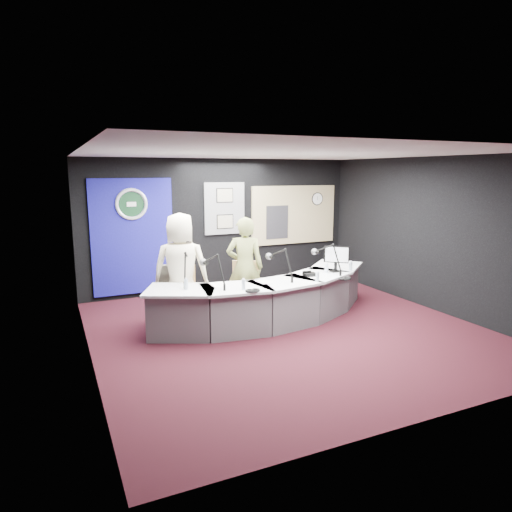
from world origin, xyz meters
name	(u,v)px	position (x,y,z in m)	size (l,w,h in m)	color
ground	(288,330)	(0.00, 0.00, 0.00)	(6.00, 6.00, 0.00)	black
ceiling	(290,153)	(0.00, 0.00, 2.80)	(6.00, 6.00, 0.02)	silver
wall_back	(222,225)	(0.00, 3.00, 1.40)	(6.00, 0.02, 2.80)	black
wall_front	(436,289)	(0.00, -3.00, 1.40)	(6.00, 0.02, 2.80)	black
wall_left	(85,260)	(-3.00, 0.00, 1.40)	(0.02, 6.00, 2.80)	black
wall_right	(433,234)	(3.00, 0.00, 1.40)	(0.02, 6.00, 2.80)	black
broadcast_desk	(270,299)	(-0.05, 0.55, 0.38)	(4.50, 1.90, 0.75)	silver
backdrop_panel	(133,237)	(-1.90, 2.97, 1.25)	(1.60, 0.05, 2.30)	navy
agency_seal	(131,204)	(-1.90, 2.93, 1.90)	(0.63, 0.63, 0.07)	silver
seal_center	(131,204)	(-1.90, 2.94, 1.90)	(0.48, 0.48, 0.01)	black
pinboard	(225,208)	(0.05, 2.97, 1.75)	(0.90, 0.04, 1.10)	slate
framed_photo_upper	(225,195)	(0.05, 2.94, 2.03)	(0.34, 0.02, 0.27)	gray
framed_photo_lower	(225,222)	(0.05, 2.94, 1.47)	(0.34, 0.02, 0.27)	gray
booth_window_frame	(294,215)	(1.75, 2.97, 1.55)	(2.12, 0.06, 1.32)	tan
booth_glow	(294,215)	(1.75, 2.96, 1.55)	(2.00, 0.02, 1.20)	beige
equipment_rack	(277,222)	(1.30, 2.94, 1.40)	(0.55, 0.02, 0.75)	black
wall_clock	(317,199)	(2.35, 2.94, 1.90)	(0.28, 0.28, 0.01)	white
armchair_left	(182,297)	(-1.46, 1.04, 0.46)	(0.52, 0.52, 0.92)	tan
armchair_right	(245,287)	(-0.34, 0.97, 0.52)	(0.58, 0.58, 1.04)	tan
draped_jacket	(173,285)	(-1.54, 1.29, 0.62)	(0.50, 0.10, 0.70)	#676557
person_man	(181,269)	(-1.46, 1.04, 0.94)	(0.91, 0.60, 1.87)	#F9ECC7
person_woman	(245,267)	(-0.34, 0.97, 0.88)	(0.64, 0.42, 1.76)	olive
computer_monitor	(336,254)	(1.24, 0.50, 1.07)	(0.46, 0.03, 0.31)	black
desk_phone	(310,274)	(0.65, 0.42, 0.78)	(0.21, 0.17, 0.05)	black
headphones_near	(345,278)	(1.04, -0.06, 0.77)	(0.20, 0.20, 0.03)	black
headphones_far	(253,290)	(-0.68, -0.13, 0.77)	(0.20, 0.20, 0.03)	black
paper_stack	(218,285)	(-1.00, 0.48, 0.75)	(0.23, 0.33, 0.00)	white
notepad	(264,281)	(-0.25, 0.37, 0.75)	(0.22, 0.31, 0.00)	white
boom_mic_a	(187,265)	(-1.44, 0.77, 1.05)	(0.35, 0.69, 0.60)	black
boom_mic_b	(213,268)	(-1.11, 0.40, 1.05)	(0.26, 0.73, 0.60)	black
boom_mic_c	(280,261)	(0.07, 0.42, 1.05)	(0.24, 0.73, 0.60)	black
boom_mic_d	(327,256)	(1.05, 0.50, 1.05)	(0.28, 0.72, 0.60)	black
water_bottles	(280,276)	(0.00, 0.27, 0.84)	(3.16, 0.56, 0.18)	silver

